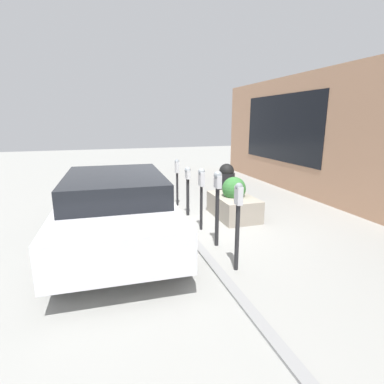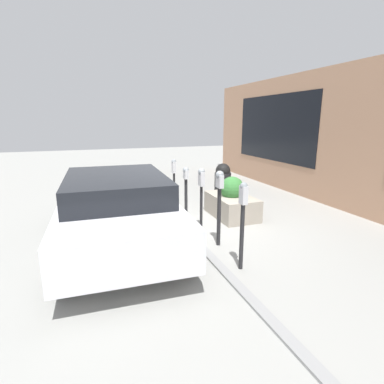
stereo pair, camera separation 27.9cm
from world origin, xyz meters
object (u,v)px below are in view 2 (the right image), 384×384
at_px(parking_meter_middle, 201,186).
at_px(trash_bin, 223,183).
at_px(parking_meter_nearest, 243,215).
at_px(parking_meter_second, 219,196).
at_px(planter_box, 232,202).
at_px(parking_meter_farthest, 174,174).
at_px(parking_meter_fourth, 186,183).
at_px(parked_car_front, 117,206).

xyz_separation_m(parking_meter_middle, trash_bin, (1.96, -1.45, -0.42)).
distance_m(parking_meter_nearest, parking_meter_second, 1.01).
relative_size(parking_meter_nearest, planter_box, 0.99).
height_order(parking_meter_second, parking_meter_farthest, parking_meter_second).
height_order(parking_meter_nearest, parking_meter_fourth, parking_meter_nearest).
height_order(parking_meter_nearest, trash_bin, parking_meter_nearest).
distance_m(parking_meter_nearest, parking_meter_farthest, 3.95).
bearing_deg(parking_meter_farthest, parking_meter_nearest, 179.56).
bearing_deg(parking_meter_farthest, parking_meter_fourth, -178.16).
bearing_deg(parking_meter_nearest, trash_bin, -21.23).
distance_m(parking_meter_farthest, trash_bin, 1.51).
height_order(parking_meter_nearest, parking_meter_middle, parking_meter_nearest).
bearing_deg(parking_meter_fourth, parking_meter_second, 179.88).
distance_m(parking_meter_nearest, parking_meter_fourth, 3.00).
height_order(parking_meter_farthest, planter_box, parking_meter_farthest).
height_order(parking_meter_second, parked_car_front, parking_meter_second).
height_order(parking_meter_middle, parked_car_front, parked_car_front).
height_order(parking_meter_middle, trash_bin, parking_meter_middle).
distance_m(parking_meter_middle, parking_meter_fourth, 1.10).
bearing_deg(parking_meter_nearest, parking_meter_middle, -1.52).
height_order(parking_meter_nearest, parking_meter_farthest, parking_meter_nearest).
height_order(parking_meter_fourth, trash_bin, parking_meter_fourth).
distance_m(parking_meter_fourth, trash_bin, 1.71).
distance_m(parking_meter_fourth, planter_box, 1.25).
relative_size(planter_box, parked_car_front, 0.31).
height_order(parking_meter_nearest, planter_box, parking_meter_nearest).
bearing_deg(parking_meter_second, planter_box, -34.88).
height_order(parking_meter_nearest, parking_meter_second, parking_meter_second).
distance_m(parking_meter_nearest, parked_car_front, 2.50).
bearing_deg(trash_bin, parking_meter_nearest, 158.77).
relative_size(parking_meter_nearest, parking_meter_middle, 1.05).
distance_m(parking_meter_middle, parked_car_front, 1.86).
bearing_deg(parking_meter_farthest, parking_meter_second, -179.48).
bearing_deg(parked_car_front, parking_meter_nearest, -132.31).
height_order(parking_meter_fourth, parked_car_front, parked_car_front).
height_order(parking_meter_fourth, planter_box, parking_meter_fourth).
bearing_deg(parking_meter_farthest, parked_car_front, 140.71).
distance_m(parking_meter_middle, trash_bin, 2.48).
xyz_separation_m(parking_meter_second, parking_meter_farthest, (2.95, 0.03, -0.09)).
distance_m(parking_meter_fourth, parking_meter_farthest, 0.96).
bearing_deg(planter_box, parking_meter_middle, 119.74).
bearing_deg(parking_meter_second, parking_meter_fourth, -0.12).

